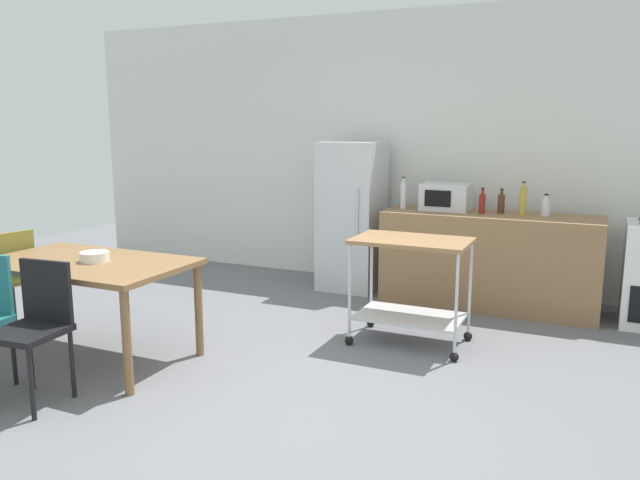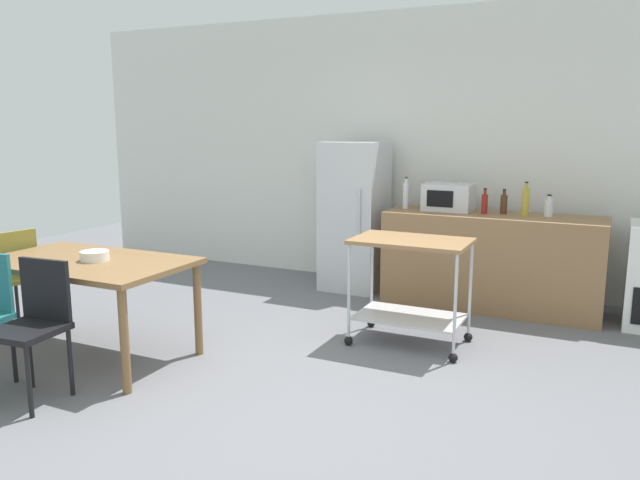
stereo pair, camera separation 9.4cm
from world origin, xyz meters
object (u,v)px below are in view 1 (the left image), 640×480
microwave (446,197)px  fruit_bowl (95,257)px  bottle_vinegar (501,203)px  bottle_soy_sauce (546,207)px  refrigerator (352,216)px  bottle_sesame_oil (523,201)px  bottle_sparkling_water (482,203)px  chair_black (35,322)px  chair_olive (6,276)px  bottle_soda (403,195)px  kitchen_cart (411,273)px  dining_table (88,271)px

microwave → fruit_bowl: 3.32m
bottle_vinegar → bottle_soy_sauce: size_ratio=1.16×
refrigerator → fruit_bowl: size_ratio=7.53×
bottle_vinegar → bottle_sesame_oil: bottle_sesame_oil is taller
bottle_sparkling_water → bottle_sesame_oil: 0.37m
bottle_sparkling_water → bottle_vinegar: bottle_sparkling_water is taller
bottle_sparkling_water → chair_black: bearing=-123.0°
chair_olive → microwave: (2.96, 2.62, 0.51)m
bottle_sesame_oil → bottle_soda: bearing=179.4°
refrigerator → kitchen_cart: 1.77m
kitchen_cart → bottle_sparkling_water: 1.39m
chair_olive → fruit_bowl: bearing=96.7°
kitchen_cart → bottle_sparkling_water: size_ratio=3.76×
bottle_sesame_oil → bottle_vinegar: bearing=163.8°
dining_table → microwave: bearing=53.4°
refrigerator → fruit_bowl: refrigerator is taller
microwave → bottle_sesame_oil: (0.73, -0.07, 0.00)m
bottle_sesame_oil → bottle_soy_sauce: size_ratio=1.57×
dining_table → bottle_soy_sauce: size_ratio=7.46×
chair_black → bottle_soy_sauce: bearing=46.7°
chair_olive → bottle_soda: 3.65m
refrigerator → bottle_sparkling_water: 1.38m
chair_black → microwave: (1.77, 3.38, 0.51)m
kitchen_cart → bottle_soda: size_ratio=2.91×
bottle_soy_sauce → bottle_soda: bearing=-177.7°
bottle_soda → fruit_bowl: size_ratio=1.52×
chair_olive → chair_black: bearing=67.9°
chair_olive → microwave: bearing=141.9°
refrigerator → bottle_soy_sauce: refrigerator is taller
dining_table → bottle_sparkling_water: size_ratio=6.20×
bottle_soy_sauce → bottle_sparkling_water: bearing=-171.7°
chair_black → kitchen_cart: bearing=42.8°
bottle_soy_sauce → refrigerator: bearing=179.3°
bottle_sparkling_water → refrigerator: bearing=175.6°
chair_black → microwave: microwave is taller
chair_black → fruit_bowl: 0.76m
bottle_sparkling_water → fruit_bowl: (-2.29, -2.60, -0.21)m
bottle_vinegar → bottle_soy_sauce: bottle_vinegar is taller
dining_table → kitchen_cart: bearing=32.5°
microwave → bottle_sesame_oil: bearing=-5.5°
dining_table → refrigerator: (1.00, 2.71, 0.10)m
bottle_soy_sauce → fruit_bowl: size_ratio=0.98×
bottle_soy_sauce → bottle_vinegar: bearing=-178.8°
dining_table → fruit_bowl: fruit_bowl is taller
dining_table → bottle_sparkling_water: (2.36, 2.61, 0.33)m
bottle_vinegar → bottle_soy_sauce: bearing=1.2°
refrigerator → bottle_vinegar: 1.54m
bottle_soda → fruit_bowl: bottle_soda is taller
chair_black → bottle_soy_sauce: (2.69, 3.37, 0.46)m
bottle_soy_sauce → bottle_sesame_oil: bearing=-161.2°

